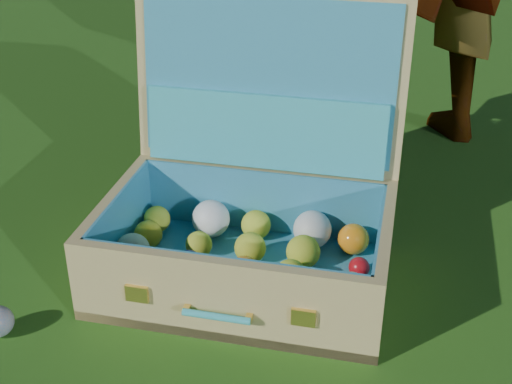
% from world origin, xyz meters
% --- Properties ---
extents(ground, '(60.00, 60.00, 0.00)m').
position_xyz_m(ground, '(0.00, 0.00, 0.00)').
color(ground, '#215114').
rests_on(ground, ground).
extents(suitcase, '(0.67, 0.56, 0.61)m').
position_xyz_m(suitcase, '(-0.10, 0.28, 0.17)').
color(suitcase, tan).
rests_on(suitcase, ground).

